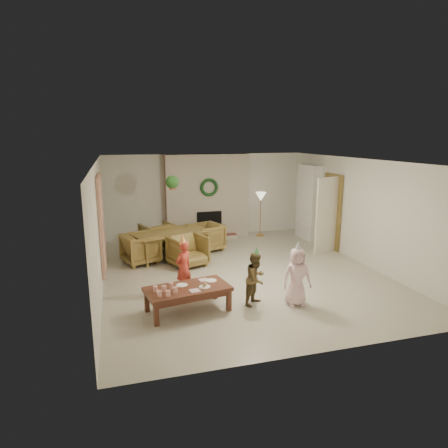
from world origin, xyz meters
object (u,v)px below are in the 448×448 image
object	(u,v)px
coffee_table_top	(188,289)
child_red	(183,268)
dining_table	(172,245)
child_plaid	(256,278)
dining_chair_left	(141,248)
dining_chair_near	(188,251)
child_pink	(297,277)
dining_chair_far	(157,236)
dining_chair_right	(206,237)

from	to	relation	value
coffee_table_top	child_red	xyz separation A→B (m)	(0.07, 0.80, 0.12)
dining_table	child_plaid	bearing A→B (deg)	-91.00
coffee_table_top	child_red	distance (m)	0.81
dining_table	dining_chair_left	bearing A→B (deg)	180.00
dining_chair_near	dining_chair_left	world-z (taller)	same
coffee_table_top	child_pink	xyz separation A→B (m)	(1.95, -0.26, 0.12)
dining_chair_near	dining_chair_left	distance (m)	1.17
dining_chair_far	coffee_table_top	world-z (taller)	dining_chair_far
dining_chair_near	child_plaid	world-z (taller)	child_plaid
dining_chair_near	child_pink	bearing A→B (deg)	-80.30
dining_table	dining_chair_left	world-z (taller)	dining_chair_left
coffee_table_top	child_pink	size ratio (longest dim) A/B	1.35
dining_chair_near	child_plaid	distance (m)	2.58
dining_chair_far	child_plaid	distance (m)	4.23
dining_chair_left	child_pink	distance (m)	4.09
dining_chair_near	dining_chair_far	xyz separation A→B (m)	(-0.55, 1.56, 0.00)
child_red	child_pink	size ratio (longest dim) A/B	0.98
dining_chair_near	child_red	bearing A→B (deg)	-122.80
dining_table	child_plaid	world-z (taller)	child_plaid
dining_chair_right	dining_chair_left	bearing A→B (deg)	-90.00
dining_chair_near	dining_chair_right	xyz separation A→B (m)	(0.70, 1.12, 0.00)
dining_table	coffee_table_top	distance (m)	3.21
dining_chair_left	child_plaid	xyz separation A→B (m)	(1.85, -2.95, 0.12)
dining_chair_far	coffee_table_top	size ratio (longest dim) A/B	0.56
dining_table	dining_chair_left	xyz separation A→B (m)	(-0.78, -0.27, 0.03)
child_plaid	dining_chair_left	bearing A→B (deg)	83.19
child_plaid	dining_chair_far	bearing A→B (deg)	69.65
dining_chair_near	dining_chair_far	bearing A→B (deg)	90.00
child_plaid	child_pink	world-z (taller)	child_pink
dining_chair_far	dining_chair_right	xyz separation A→B (m)	(1.25, -0.44, 0.00)
dining_chair_left	child_plaid	distance (m)	3.49
child_red	child_plaid	size ratio (longest dim) A/B	1.08
coffee_table_top	child_pink	bearing A→B (deg)	-17.88
dining_chair_far	child_red	xyz separation A→B (m)	(0.16, -3.18, 0.16)
dining_chair_near	coffee_table_top	xyz separation A→B (m)	(-0.46, -2.42, 0.04)
dining_chair_right	child_plaid	size ratio (longest dim) A/B	0.83
dining_table	child_pink	distance (m)	3.90
child_red	child_pink	world-z (taller)	child_pink
dining_chair_right	coffee_table_top	bearing A→B (deg)	-37.47
dining_chair_near	dining_chair_left	size ratio (longest dim) A/B	1.00
dining_chair_left	child_pink	world-z (taller)	child_pink
dining_table	dining_chair_right	xyz separation A→B (m)	(0.98, 0.34, 0.03)
dining_table	child_red	xyz separation A→B (m)	(-0.11, -2.40, 0.19)
coffee_table_top	dining_table	bearing A→B (deg)	76.59
dining_chair_right	child_red	distance (m)	2.96
dining_table	dining_chair_near	distance (m)	0.83
dining_chair_right	child_pink	distance (m)	3.90
coffee_table_top	child_plaid	distance (m)	1.26
dining_chair_near	dining_chair_far	distance (m)	1.66
child_red	child_plaid	world-z (taller)	child_red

